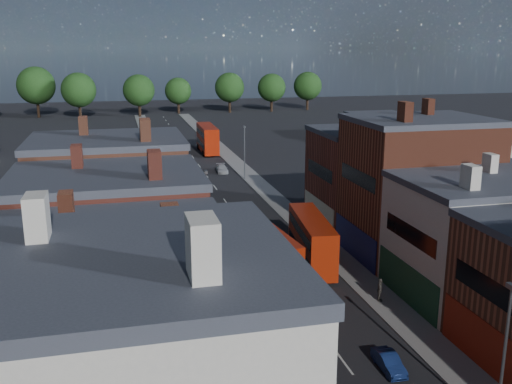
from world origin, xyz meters
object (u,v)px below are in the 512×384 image
ped_3 (380,290)px  bus_1 (312,240)px  car_2 (237,227)px  car_3 (222,169)px  bus_2 (207,138)px  bus_0 (261,254)px  car_1 (389,362)px

ped_3 → bus_1: bearing=35.4°
car_2 → car_3: 30.78m
bus_2 → car_2: 49.17m
bus_2 → car_3: bus_2 is taller
bus_0 → bus_1: size_ratio=1.12×
bus_0 → car_2: 14.16m
bus_1 → car_2: 11.90m
ped_3 → car_2: bearing=39.6°
car_1 → bus_0: bearing=108.4°
bus_2 → car_2: bus_2 is taller
bus_0 → car_1: bus_0 is taller
bus_0 → car_3: size_ratio=2.89×
bus_0 → bus_1: (5.57, 3.20, -0.29)m
bus_2 → bus_1: bearing=-89.0°
car_2 → car_1: bearing=-87.5°
bus_0 → bus_2: size_ratio=1.00×
car_3 → bus_0: bearing=-92.5°
bus_1 → bus_2: bus_2 is taller
bus_0 → bus_2: (5.46, 62.88, 0.06)m
bus_0 → ped_3: 10.06m
bus_0 → ped_3: bus_0 is taller
bus_2 → car_3: 18.52m
bus_0 → car_1: (4.43, -14.72, -2.18)m
bus_0 → car_3: bearing=77.2°
ped_3 → bus_2: bearing=21.5°
bus_1 → car_1: (-1.14, -17.91, -1.89)m
bus_1 → ped_3: size_ratio=5.69×
bus_0 → car_1: 15.52m
bus_0 → car_3: bus_0 is taller
car_3 → ped_3: (3.28, -50.18, 0.46)m
car_1 → car_2: 28.91m
bus_1 → ped_3: bearing=-67.2°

